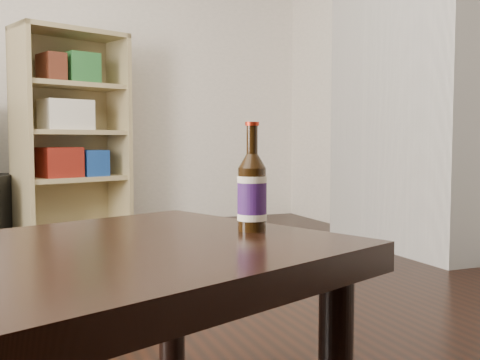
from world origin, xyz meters
name	(u,v)px	position (x,y,z in m)	size (l,w,h in m)	color
chimney_breast	(404,32)	(2.35, 1.20, 1.35)	(0.30, 1.20, 2.70)	silver
bookshelf	(69,128)	(0.48, 2.64, 0.77)	(0.88, 0.62, 1.49)	tan
coffee_table	(21,294)	(0.10, -0.64, 0.41)	(1.45, 1.16, 0.47)	black
beer_bottle	(252,193)	(0.61, -0.50, 0.56)	(0.08, 0.08, 0.25)	black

